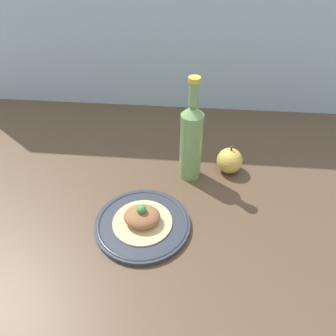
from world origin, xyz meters
The scene contains 5 objects.
ground_plane centered at (0.00, 0.00, -2.00)cm, with size 180.00×110.00×4.00cm, color brown.
plate centered at (-5.57, -7.93, 0.83)cm, with size 23.26×23.26×1.55cm.
plated_food centered at (-5.57, -7.93, 3.05)cm, with size 14.51×14.51×5.76cm.
cider_bottle centered at (4.99, 12.52, 12.09)cm, with size 6.04×6.04×29.87cm.
apple centered at (16.30, 15.38, 3.72)cm, with size 7.43×7.43×8.85cm.
Camera 1 is at (5.41, -59.77, 61.98)cm, focal length 35.00 mm.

